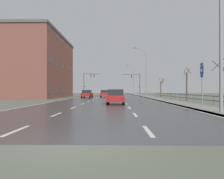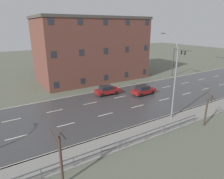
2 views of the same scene
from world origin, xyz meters
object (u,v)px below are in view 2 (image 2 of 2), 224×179
at_px(traffic_signal_left, 177,58).
at_px(car_far_right, 107,90).
at_px(brick_building, 91,49).
at_px(car_mid_centre, 143,90).
at_px(street_lamp_midground, 174,79).

xyz_separation_m(traffic_signal_left, car_far_right, (2.33, -19.51, -3.60)).
bearing_deg(car_far_right, brick_building, 169.12).
distance_m(car_far_right, car_mid_centre, 6.18).
xyz_separation_m(street_lamp_midground, traffic_signal_left, (-14.24, 17.09, -0.67)).
bearing_deg(traffic_signal_left, street_lamp_midground, -50.20).
height_order(street_lamp_midground, car_mid_centre, street_lamp_midground).
bearing_deg(car_far_right, car_mid_centre, 61.80).
relative_size(street_lamp_midground, brick_building, 0.46).
distance_m(street_lamp_midground, brick_building, 23.70).
bearing_deg(traffic_signal_left, car_mid_centre, -68.72).
height_order(traffic_signal_left, brick_building, brick_building).
xyz_separation_m(traffic_signal_left, brick_building, (-9.41, -16.58, 2.11)).
bearing_deg(brick_building, street_lamp_midground, -1.24).
relative_size(car_mid_centre, brick_building, 0.18).
height_order(car_mid_centre, brick_building, brick_building).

